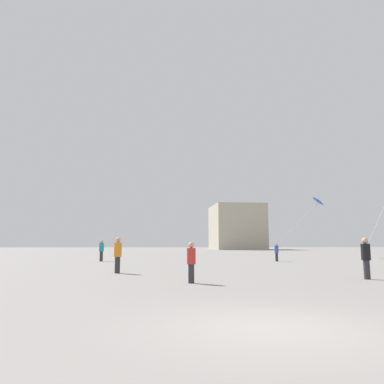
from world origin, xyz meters
The scene contains 8 objects.
ground_plane centered at (0.00, 0.00, 0.00)m, with size 300.00×300.00×0.00m, color gray.
person_in_blue centered at (7.60, 24.66, 0.87)m, with size 0.35×0.35×1.59m.
person_in_red centered at (-0.93, 7.66, 0.86)m, with size 0.34×0.34×1.58m.
person_in_orange centered at (-4.41, 12.74, 1.01)m, with size 0.40×0.40×1.83m.
person_in_black centered at (6.69, 8.68, 0.97)m, with size 0.39×0.39×1.77m.
person_in_teal centered at (-7.48, 25.84, 1.01)m, with size 0.40×0.40×1.84m.
kite_cobalt_diamond centered at (15.28, 33.43, 6.34)m, with size 8.45×9.62×5.57m.
building_left_hall centered at (17.00, 91.52, 5.88)m, with size 13.33×16.44×11.76m.
Camera 1 is at (-1.92, -6.82, 1.51)m, focal length 34.43 mm.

